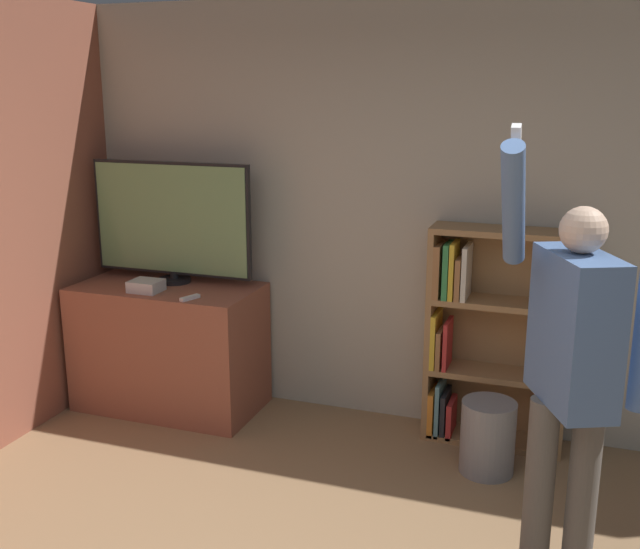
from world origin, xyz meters
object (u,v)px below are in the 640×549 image
bookshelf (484,337)px  game_console (146,286)px  waste_bin (488,437)px  television (172,221)px  person (572,363)px

bookshelf → game_console: bearing=-170.1°
game_console → waste_bin: game_console is taller
waste_bin → television: bearing=172.0°
game_console → person: (2.65, -0.93, 0.14)m
television → waste_bin: bearing=-8.0°
bookshelf → person: size_ratio=0.67×
television → waste_bin: 2.45m
television → bookshelf: (2.08, 0.11, -0.61)m
bookshelf → waste_bin: (0.10, -0.41, -0.46)m
game_console → person: 2.81m
game_console → waste_bin: 2.34m
game_console → television: bearing=78.9°
bookshelf → waste_bin: 0.63m
person → bookshelf: bearing=176.7°
television → game_console: size_ratio=5.73×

